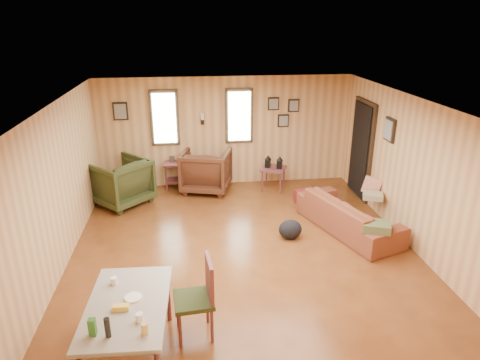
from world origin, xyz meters
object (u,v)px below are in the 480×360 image
object	(u,v)px
recliner_green	(120,180)
end_table	(178,170)
dining_table	(127,309)
recliner_brown	(206,169)
side_table	(274,167)
sofa	(349,210)

from	to	relation	value
recliner_green	end_table	xyz separation A→B (m)	(1.14, 0.74, -0.10)
recliner_green	dining_table	xyz separation A→B (m)	(0.67, -4.36, 0.14)
dining_table	recliner_brown	bearing A→B (deg)	80.10
end_table	side_table	world-z (taller)	side_table
recliner_brown	dining_table	size ratio (longest dim) A/B	0.69
end_table	side_table	xyz separation A→B (m)	(2.05, -0.41, 0.13)
sofa	side_table	size ratio (longest dim) A/B	2.61
end_table	dining_table	bearing A→B (deg)	-95.25
recliner_green	side_table	xyz separation A→B (m)	(3.19, 0.33, 0.03)
end_table	recliner_brown	bearing A→B (deg)	-22.17
recliner_brown	dining_table	world-z (taller)	recliner_brown
end_table	side_table	distance (m)	2.09
recliner_green	dining_table	size ratio (longest dim) A/B	0.71
recliner_brown	end_table	distance (m)	0.66
recliner_brown	end_table	bearing A→B (deg)	-6.50
recliner_brown	side_table	distance (m)	1.45
recliner_brown	side_table	size ratio (longest dim) A/B	1.27
recliner_brown	end_table	xyz separation A→B (m)	(-0.61, 0.25, -0.09)
sofa	recliner_brown	xyz separation A→B (m)	(-2.39, 2.20, 0.10)
recliner_brown	end_table	world-z (taller)	recliner_brown
sofa	recliner_green	bearing A→B (deg)	48.01
recliner_green	side_table	world-z (taller)	recliner_green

